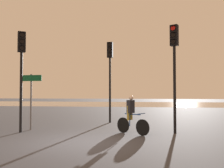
{
  "coord_description": "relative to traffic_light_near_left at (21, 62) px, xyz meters",
  "views": [
    {
      "loc": [
        2.26,
        -8.47,
        1.74
      ],
      "look_at": [
        0.5,
        5.0,
        2.2
      ],
      "focal_mm": 40.0,
      "sensor_mm": 36.0,
      "label": 1
    }
  ],
  "objects": [
    {
      "name": "traffic_light_near_left",
      "position": [
        0.0,
        0.0,
        0.0
      ],
      "size": [
        0.4,
        0.42,
        4.42
      ],
      "rotation": [
        0.0,
        0.0,
        3.75
      ],
      "color": "black",
      "rests_on": "ground"
    },
    {
      "name": "water_strip",
      "position": [
        3.11,
        27.53,
        -3.07
      ],
      "size": [
        80.0,
        16.0,
        0.01
      ],
      "primitive_type": "cube",
      "color": "gray",
      "rests_on": "ground"
    },
    {
      "name": "traffic_light_center",
      "position": [
        3.37,
        4.03,
        0.16
      ],
      "size": [
        0.34,
        0.36,
        4.68
      ],
      "rotation": [
        0.0,
        0.0,
        3.05
      ],
      "color": "black",
      "rests_on": "ground"
    },
    {
      "name": "cyclist",
      "position": [
        4.82,
        0.19,
        -2.25
      ],
      "size": [
        1.39,
        1.07,
        1.62
      ],
      "rotation": [
        0.0,
        0.0,
        -2.22
      ],
      "color": "black",
      "rests_on": "ground"
    },
    {
      "name": "ground_plane",
      "position": [
        3.11,
        -1.84,
        -3.07
      ],
      "size": [
        120.0,
        120.0,
        0.0
      ],
      "primitive_type": "plane",
      "color": "#333338"
    },
    {
      "name": "direction_sign_post",
      "position": [
        0.11,
        0.73,
        -1.38
      ],
      "size": [
        1.1,
        0.14,
        2.6
      ],
      "rotation": [
        0.0,
        0.0,
        3.08
      ],
      "color": "slate",
      "rests_on": "ground"
    },
    {
      "name": "traffic_light_near_right",
      "position": [
        6.64,
        0.58,
        0.14
      ],
      "size": [
        0.39,
        0.41,
        4.64
      ],
      "rotation": [
        0.0,
        0.0,
        2.68
      ],
      "color": "black",
      "rests_on": "ground"
    }
  ]
}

